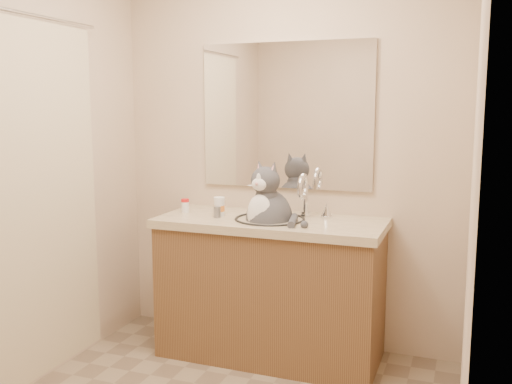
% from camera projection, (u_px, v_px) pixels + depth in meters
% --- Properties ---
extents(room, '(2.22, 2.52, 2.42)m').
position_uv_depth(room, '(197.00, 180.00, 2.43)').
color(room, gray).
rests_on(room, ground).
extents(vanity, '(1.34, 0.59, 1.12)m').
position_uv_depth(vanity, '(271.00, 285.00, 3.43)').
color(vanity, brown).
rests_on(vanity, ground).
extents(mirror, '(1.10, 0.02, 0.90)m').
position_uv_depth(mirror, '(286.00, 116.00, 3.53)').
color(mirror, white).
rests_on(mirror, room).
extents(shower_curtain, '(0.02, 1.30, 1.93)m').
position_uv_depth(shower_curtain, '(22.00, 201.00, 2.91)').
color(shower_curtain, beige).
rests_on(shower_curtain, ground).
extents(cat, '(0.39, 0.39, 0.56)m').
position_uv_depth(cat, '(268.00, 216.00, 3.34)').
color(cat, '#46454A').
rests_on(cat, vanity).
extents(pill_bottle_redcap, '(0.05, 0.05, 0.08)m').
position_uv_depth(pill_bottle_redcap, '(185.00, 205.00, 3.58)').
color(pill_bottle_redcap, white).
rests_on(pill_bottle_redcap, vanity).
extents(pill_bottle_orange, '(0.07, 0.07, 0.11)m').
position_uv_depth(pill_bottle_orange, '(219.00, 207.00, 3.46)').
color(pill_bottle_orange, white).
rests_on(pill_bottle_orange, vanity).
extents(grey_canister, '(0.05, 0.05, 0.07)m').
position_uv_depth(grey_canister, '(217.00, 212.00, 3.40)').
color(grey_canister, slate).
rests_on(grey_canister, vanity).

